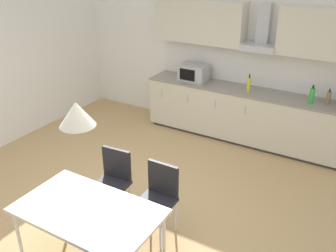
{
  "coord_description": "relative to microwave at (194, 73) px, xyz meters",
  "views": [
    {
      "loc": [
        2.46,
        -3.07,
        3.03
      ],
      "look_at": [
        0.31,
        0.59,
        1.0
      ],
      "focal_mm": 40.0,
      "sensor_mm": 36.0,
      "label": 1
    }
  ],
  "objects": [
    {
      "name": "backsplash_tile",
      "position": [
        1.09,
        0.29,
        0.16
      ],
      "size": [
        3.65,
        0.02,
        0.59
      ],
      "primitive_type": "cube",
      "color": "silver",
      "rests_on": "kitchen_counter"
    },
    {
      "name": "dining_table",
      "position": [
        0.64,
        -3.53,
        -0.37
      ],
      "size": [
        1.43,
        0.84,
        0.72
      ],
      "color": "silver",
      "rests_on": "ground_plane"
    },
    {
      "name": "upper_wall_cabinets",
      "position": [
        1.09,
        0.13,
        0.86
      ],
      "size": [
        3.65,
        0.4,
        0.71
      ],
      "color": "beige"
    },
    {
      "name": "chair_far_right",
      "position": [
        0.96,
        -2.73,
        -0.52
      ],
      "size": [
        0.4,
        0.4,
        0.87
      ],
      "color": "black",
      "rests_on": "ground_plane"
    },
    {
      "name": "microwave",
      "position": [
        0.0,
        0.0,
        0.0
      ],
      "size": [
        0.48,
        0.35,
        0.28
      ],
      "color": "#ADADB2",
      "rests_on": "kitchen_counter"
    },
    {
      "name": "kitchen_counter",
      "position": [
        1.09,
        0.0,
        -0.59
      ],
      "size": [
        3.67,
        0.62,
        0.91
      ],
      "color": "#333333",
      "rests_on": "ground_plane"
    },
    {
      "name": "pendant_lamp",
      "position": [
        0.64,
        -3.53,
        0.69
      ],
      "size": [
        0.32,
        0.32,
        0.22
      ],
      "primitive_type": "cone",
      "color": "silver"
    },
    {
      "name": "chair_far_left",
      "position": [
        0.31,
        -2.73,
        -0.52
      ],
      "size": [
        0.43,
        0.43,
        0.87
      ],
      "color": "black",
      "rests_on": "ground_plane"
    },
    {
      "name": "bottle_yellow",
      "position": [
        1.03,
        -0.05,
        -0.02
      ],
      "size": [
        0.06,
        0.06,
        0.29
      ],
      "color": "yellow",
      "rests_on": "kitchen_counter"
    },
    {
      "name": "bottle_green",
      "position": [
        2.01,
        -0.06,
        -0.02
      ],
      "size": [
        0.07,
        0.07,
        0.28
      ],
      "color": "green",
      "rests_on": "kitchen_counter"
    },
    {
      "name": "wall_back",
      "position": [
        0.35,
        0.35,
        0.27
      ],
      "size": [
        6.62,
        0.1,
        2.65
      ],
      "primitive_type": "cube",
      "color": "white",
      "rests_on": "ground_plane"
    },
    {
      "name": "bottle_brown",
      "position": [
        2.24,
        0.03,
        -0.04
      ],
      "size": [
        0.06,
        0.06,
        0.24
      ],
      "color": "brown",
      "rests_on": "kitchen_counter"
    },
    {
      "name": "ground_plane",
      "position": [
        0.35,
        -2.6,
        -1.06
      ],
      "size": [
        8.27,
        8.7,
        0.02
      ],
      "primitive_type": "cube",
      "color": "tan"
    }
  ]
}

